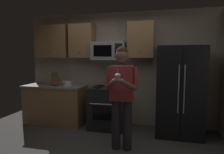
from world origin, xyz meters
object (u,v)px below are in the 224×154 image
at_px(bowl_large_white, 67,83).
at_px(person, 122,92).
at_px(refrigerator, 179,91).
at_px(microwave, 109,51).
at_px(cupcake, 118,77).
at_px(oven_range, 108,107).
at_px(knife_block, 56,81).

height_order(bowl_large_white, person, person).
bearing_deg(person, refrigerator, 41.59).
distance_m(microwave, person, 1.37).
distance_m(bowl_large_white, cupcake, 1.99).
bearing_deg(microwave, cupcake, -70.48).
xyz_separation_m(bowl_large_white, person, (1.48, -0.97, 0.02)).
bearing_deg(person, microwave, 114.94).
height_order(refrigerator, cupcake, refrigerator).
xyz_separation_m(refrigerator, person, (-1.01, -0.90, 0.10)).
bearing_deg(microwave, bowl_large_white, -174.94).
relative_size(oven_range, microwave, 1.26).
distance_m(oven_range, bowl_large_white, 1.11).
relative_size(microwave, cupcake, 4.26).
height_order(oven_range, person, person).
bearing_deg(knife_block, bowl_large_white, 12.95).
distance_m(microwave, refrigerator, 1.72).
bearing_deg(oven_range, microwave, 89.98).
bearing_deg(knife_block, microwave, 6.77).
height_order(refrigerator, person, refrigerator).
relative_size(knife_block, bowl_large_white, 1.47).
relative_size(oven_range, knife_block, 2.91).
relative_size(microwave, bowl_large_white, 3.41).
bearing_deg(refrigerator, oven_range, 178.50).
height_order(oven_range, knife_block, knife_block).
xyz_separation_m(knife_block, person, (1.74, -0.91, -0.04)).
height_order(refrigerator, knife_block, refrigerator).
xyz_separation_m(oven_range, cupcake, (0.49, -1.26, 0.83)).
distance_m(refrigerator, person, 1.35).
xyz_separation_m(bowl_large_white, cupcake, (1.48, -1.30, 0.32)).
relative_size(microwave, person, 0.42).
height_order(microwave, cupcake, microwave).
relative_size(oven_range, refrigerator, 0.52).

